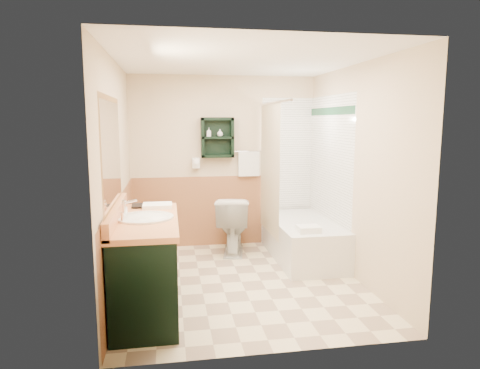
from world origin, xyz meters
name	(u,v)px	position (x,y,z in m)	size (l,w,h in m)	color
floor	(241,282)	(0.00, 0.00, 0.00)	(3.00, 3.00, 0.00)	beige
back_wall	(224,162)	(0.00, 1.52, 1.20)	(2.60, 0.04, 2.40)	beige
left_wall	(115,178)	(-1.32, 0.00, 1.20)	(0.04, 3.00, 2.40)	beige
right_wall	(357,173)	(1.32, 0.00, 1.20)	(0.04, 3.00, 2.40)	beige
ceiling	(242,58)	(0.00, 0.00, 2.42)	(2.60, 3.00, 0.04)	white
wainscot_left	(121,244)	(-1.29, 0.00, 0.50)	(2.98, 2.98, 1.00)	#B57349
wainscot_back	(224,211)	(0.00, 1.49, 0.50)	(2.58, 2.58, 1.00)	#B57349
mirror_frame	(111,153)	(-1.27, -0.55, 1.50)	(1.30, 1.30, 1.00)	olive
mirror_glass	(112,153)	(-1.27, -0.55, 1.50)	(1.20, 1.20, 0.90)	white
tile_right	(329,177)	(1.28, 0.75, 1.05)	(1.50, 1.50, 2.10)	white
tile_back	(294,171)	(1.03, 1.48, 1.05)	(0.95, 0.95, 2.10)	white
tile_accent	(330,111)	(1.27, 0.75, 1.90)	(1.50, 1.50, 0.10)	#124125
wall_shelf	(217,138)	(-0.10, 1.41, 1.55)	(0.45, 0.15, 0.55)	black
hair_dryer	(196,163)	(-0.40, 1.43, 1.20)	(0.10, 0.24, 0.18)	white
towel_bar	(249,151)	(0.35, 1.45, 1.35)	(0.40, 0.06, 0.40)	white
curtain_rod	(274,103)	(0.53, 0.75, 2.00)	(0.03, 0.03, 1.60)	silver
shower_curtain	(270,169)	(0.53, 0.92, 1.15)	(1.05, 1.05, 1.70)	#BAAC8C
vanity	(147,265)	(-0.99, -0.56, 0.45)	(0.59, 1.41, 0.89)	black
bathtub	(303,240)	(0.93, 0.67, 0.25)	(0.75, 1.50, 0.50)	silver
toilet	(233,225)	(0.07, 1.10, 0.38)	(0.44, 0.78, 0.77)	silver
counter_towel	(157,206)	(-0.89, -0.08, 0.91)	(0.30, 0.23, 0.04)	white
vanity_book	(131,196)	(-1.16, -0.01, 1.01)	(0.17, 0.02, 0.22)	black
tub_towel	(309,229)	(0.82, 0.15, 0.54)	(0.26, 0.21, 0.07)	white
soap_bottle_a	(209,134)	(-0.22, 1.40, 1.59)	(0.05, 0.12, 0.06)	silver
soap_bottle_b	(220,134)	(-0.06, 1.40, 1.60)	(0.08, 0.10, 0.08)	silver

